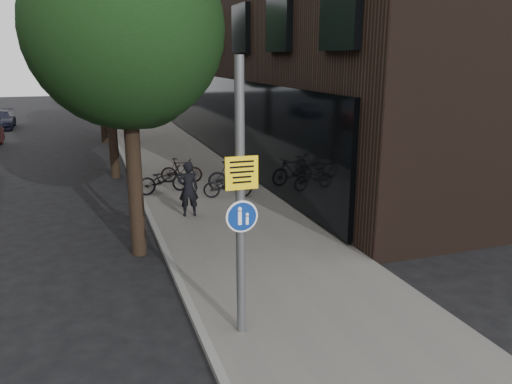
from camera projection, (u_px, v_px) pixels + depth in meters
name	position (u px, v px, depth m)	size (l,w,h in m)	color
ground	(314.00, 326.00, 9.04)	(120.00, 120.00, 0.00)	black
sidewalk	(202.00, 188.00, 18.22)	(4.50, 60.00, 0.12)	#5C5A55
curb_edge	(139.00, 193.00, 17.51)	(0.15, 60.00, 0.13)	slate
street_tree_near	(128.00, 38.00, 11.13)	(4.40, 4.40, 7.50)	black
street_tree_mid	(108.00, 46.00, 18.89)	(5.00, 5.00, 7.80)	black
street_tree_far	(99.00, 49.00, 27.10)	(5.00, 5.00, 7.80)	black
signpost	(240.00, 201.00, 8.05)	(0.53, 0.15, 4.62)	#595B5E
pedestrian	(188.00, 189.00, 14.69)	(0.60, 0.39, 1.63)	black
parked_bike_facade_near	(228.00, 185.00, 16.73)	(0.57, 1.64, 0.86)	black
parked_bike_facade_far	(233.00, 175.00, 17.65)	(0.49, 1.75, 1.05)	black
parked_bike_curb_near	(164.00, 179.00, 17.24)	(0.65, 1.86, 0.98)	black
parked_bike_curb_far	(182.00, 170.00, 18.71)	(0.44, 1.55, 0.93)	black
parked_car_far	(1.00, 120.00, 33.66)	(1.65, 4.05, 1.18)	black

